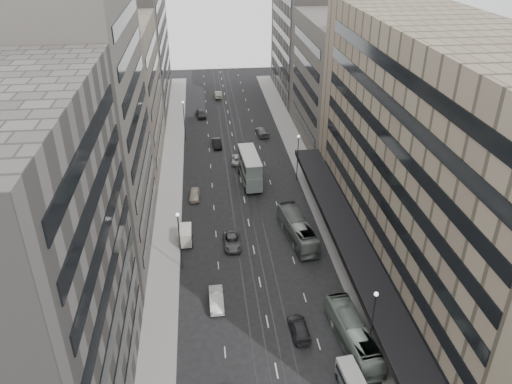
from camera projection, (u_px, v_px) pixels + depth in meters
name	position (u px, v px, depth m)	size (l,w,h in m)	color
ground	(268.00, 328.00, 55.26)	(220.00, 220.00, 0.00)	black
sidewalk_right	(307.00, 172.00, 89.09)	(4.00, 125.00, 0.15)	gray
sidewalk_left	(171.00, 179.00, 86.71)	(4.00, 125.00, 0.15)	gray
department_store	(446.00, 166.00, 57.17)	(19.20, 60.00, 30.00)	gray
building_right_mid	(343.00, 82.00, 96.92)	(15.00, 28.00, 24.00)	#544E48
building_right_far	(311.00, 39.00, 122.10)	(15.00, 32.00, 28.00)	#5F5B56
building_left_a	(12.00, 280.00, 38.96)	(15.00, 28.00, 30.00)	#5F5B56
building_left_b	(77.00, 129.00, 61.52)	(15.00, 26.00, 34.00)	#544E48
building_left_c	(112.00, 97.00, 87.21)	(15.00, 28.00, 25.00)	gray
building_left_d	(131.00, 46.00, 115.24)	(15.00, 38.00, 28.00)	#5F5B56
lamp_right_near	(373.00, 317.00, 49.36)	(0.44, 0.44, 8.32)	#262628
lamp_right_far	(298.00, 152.00, 84.21)	(0.44, 0.44, 8.32)	#262628
lamp_left_near	(179.00, 234.00, 62.26)	(0.44, 0.44, 8.32)	#262628
lamp_left_far	(184.00, 116.00, 99.72)	(0.44, 0.44, 8.32)	#262628
bus_near	(353.00, 334.00, 52.29)	(2.56, 10.95, 3.05)	gray
bus_far	(297.00, 229.00, 69.92)	(2.71, 11.56, 3.22)	slate
double_decker	(250.00, 168.00, 84.37)	(3.46, 9.86, 5.31)	slate
vw_microbus	(351.00, 379.00, 47.52)	(2.23, 4.31, 2.24)	#565B5D
panel_van	(186.00, 235.00, 69.22)	(1.81, 3.63, 2.28)	beige
sedan_1	(216.00, 299.00, 58.25)	(1.61, 4.63, 1.52)	silver
sedan_2	(232.00, 241.00, 68.86)	(2.28, 4.95, 1.37)	#505052
sedan_3	(299.00, 328.00, 54.27)	(1.93, 4.75, 1.38)	#272729
sedan_4	(195.00, 195.00, 80.51)	(1.65, 4.11, 1.40)	beige
sedan_5	(217.00, 143.00, 98.88)	(1.59, 4.57, 1.51)	black
sedan_6	(238.00, 159.00, 92.56)	(2.23, 4.84, 1.35)	beige
sedan_7	(262.00, 132.00, 104.22)	(2.22, 5.46, 1.58)	slate
sedan_8	(201.00, 114.00, 113.73)	(1.91, 4.76, 1.62)	#2B2B2E
sedan_9	(218.00, 94.00, 126.25)	(1.71, 4.92, 1.62)	#9F9884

